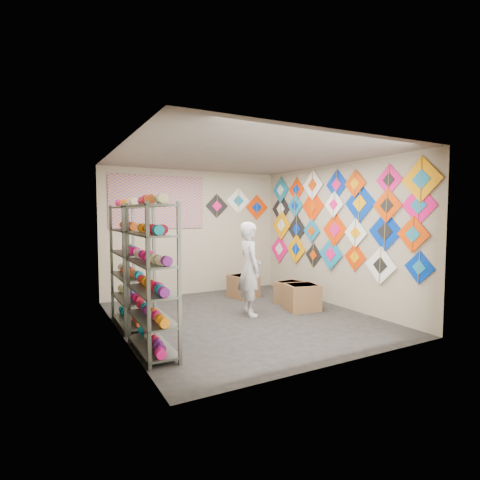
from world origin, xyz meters
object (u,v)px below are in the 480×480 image
shopkeeper (250,269)px  carton_b (290,293)px  carton_c (243,286)px  carton_a (302,297)px  shelf_rack_front (152,278)px  shelf_rack_back (129,266)px

shopkeeper → carton_b: shopkeeper is taller
carton_b → carton_c: carton_c is taller
carton_b → carton_a: bearing=-111.5°
shelf_rack_front → shelf_rack_back: bearing=90.0°
shelf_rack_front → carton_b: shelf_rack_front is taller
shelf_rack_front → shelf_rack_back: (0.00, 1.30, 0.00)m
carton_a → carton_c: size_ratio=1.06×
carton_b → carton_c: (-0.56, 0.90, 0.02)m
carton_b → shopkeeper: bearing=-171.3°
shopkeeper → carton_c: size_ratio=3.02×
shopkeeper → carton_a: 1.16m
shelf_rack_back → carton_b: size_ratio=3.64×
shelf_rack_back → shelf_rack_front: bearing=-90.0°
carton_c → shopkeeper: bearing=-127.1°
shelf_rack_front → shopkeeper: 2.21m
shopkeeper → carton_b: (1.12, 0.33, -0.60)m
shelf_rack_front → shopkeeper: shelf_rack_front is taller
shopkeeper → shelf_rack_back: bearing=91.2°
carton_a → shelf_rack_back: bearing=-179.1°
shelf_rack_front → shopkeeper: size_ratio=1.17×
shelf_rack_front → carton_c: 3.43m
shelf_rack_front → carton_b: bearing=22.9°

